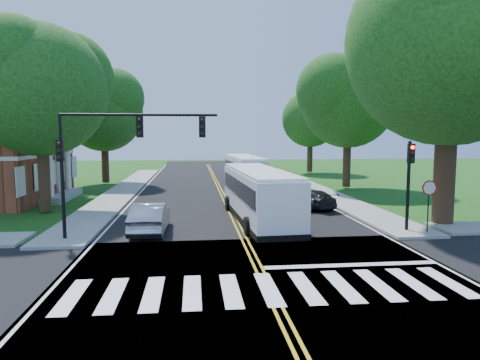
{
  "coord_description": "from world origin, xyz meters",
  "views": [
    {
      "loc": [
        -2.31,
        -13.38,
        4.85
      ],
      "look_at": [
        0.19,
        9.62,
        2.4
      ],
      "focal_mm": 32.0,
      "sensor_mm": 36.0,
      "label": 1
    }
  ],
  "objects": [
    {
      "name": "ground",
      "position": [
        0.0,
        0.0,
        0.0
      ],
      "size": [
        140.0,
        140.0,
        0.0
      ],
      "primitive_type": "plane",
      "color": "#1C4711",
      "rests_on": "ground"
    },
    {
      "name": "road",
      "position": [
        0.0,
        18.0,
        0.01
      ],
      "size": [
        14.0,
        96.0,
        0.01
      ],
      "primitive_type": "cube",
      "color": "black",
      "rests_on": "ground"
    },
    {
      "name": "cross_road",
      "position": [
        0.0,
        0.0,
        0.01
      ],
      "size": [
        60.0,
        12.0,
        0.01
      ],
      "primitive_type": "cube",
      "color": "black",
      "rests_on": "ground"
    },
    {
      "name": "center_line",
      "position": [
        0.0,
        22.0,
        0.01
      ],
      "size": [
        0.36,
        70.0,
        0.01
      ],
      "primitive_type": "cube",
      "color": "gold",
      "rests_on": "road"
    },
    {
      "name": "edge_line_w",
      "position": [
        -6.8,
        22.0,
        0.01
      ],
      "size": [
        0.12,
        70.0,
        0.01
      ],
      "primitive_type": "cube",
      "color": "silver",
      "rests_on": "road"
    },
    {
      "name": "edge_line_e",
      "position": [
        6.8,
        22.0,
        0.01
      ],
      "size": [
        0.12,
        70.0,
        0.01
      ],
      "primitive_type": "cube",
      "color": "silver",
      "rests_on": "road"
    },
    {
      "name": "crosswalk",
      "position": [
        0.0,
        -0.5,
        0.02
      ],
      "size": [
        12.6,
        3.0,
        0.01
      ],
      "primitive_type": "cube",
      "color": "silver",
      "rests_on": "road"
    },
    {
      "name": "stop_bar",
      "position": [
        3.5,
        1.6,
        0.02
      ],
      "size": [
        6.6,
        0.4,
        0.01
      ],
      "primitive_type": "cube",
      "color": "silver",
      "rests_on": "road"
    },
    {
      "name": "sidewalk_nw",
      "position": [
        -8.3,
        25.0,
        0.07
      ],
      "size": [
        2.6,
        40.0,
        0.15
      ],
      "primitive_type": "cube",
      "color": "gray",
      "rests_on": "ground"
    },
    {
      "name": "sidewalk_ne",
      "position": [
        8.3,
        25.0,
        0.07
      ],
      "size": [
        2.6,
        40.0,
        0.15
      ],
      "primitive_type": "cube",
      "color": "gray",
      "rests_on": "ground"
    },
    {
      "name": "tree_ne_big",
      "position": [
        11.0,
        8.0,
        9.62
      ],
      "size": [
        10.8,
        10.8,
        14.91
      ],
      "color": "#351E15",
      "rests_on": "ground"
    },
    {
      "name": "tree_west_near",
      "position": [
        -11.5,
        14.0,
        7.53
      ],
      "size": [
        8.0,
        8.0,
        11.4
      ],
      "color": "#351E15",
      "rests_on": "ground"
    },
    {
      "name": "tree_west_far",
      "position": [
        -11.0,
        30.0,
        7.0
      ],
      "size": [
        7.6,
        7.6,
        10.67
      ],
      "color": "#351E15",
      "rests_on": "ground"
    },
    {
      "name": "tree_east_mid",
      "position": [
        11.5,
        24.0,
        7.86
      ],
      "size": [
        8.4,
        8.4,
        11.93
      ],
      "color": "#351E15",
      "rests_on": "ground"
    },
    {
      "name": "tree_east_far",
      "position": [
        12.5,
        40.0,
        6.86
      ],
      "size": [
        7.2,
        7.2,
        10.34
      ],
      "color": "#351E15",
      "rests_on": "ground"
    },
    {
      "name": "signal_nw",
      "position": [
        -5.86,
        6.43,
        4.38
      ],
      "size": [
        7.15,
        0.46,
        5.66
      ],
      "color": "black",
      "rests_on": "ground"
    },
    {
      "name": "signal_ne",
      "position": [
        8.2,
        6.44,
        2.96
      ],
      "size": [
        0.3,
        0.46,
        4.4
      ],
      "color": "black",
      "rests_on": "ground"
    },
    {
      "name": "stop_sign",
      "position": [
        9.0,
        5.98,
        2.03
      ],
      "size": [
        0.76,
        0.08,
        2.53
      ],
      "color": "black",
      "rests_on": "ground"
    },
    {
      "name": "bus_lead",
      "position": [
        1.3,
        10.25,
        1.55
      ],
      "size": [
        3.18,
        11.38,
        2.91
      ],
      "rotation": [
        0.0,
        0.0,
        3.2
      ],
      "color": "white",
      "rests_on": "road"
    },
    {
      "name": "bus_follow",
      "position": [
        2.4,
        26.23,
        1.52
      ],
      "size": [
        3.07,
        11.18,
        2.86
      ],
      "rotation": [
        0.0,
        0.0,
        3.19
      ],
      "color": "white",
      "rests_on": "road"
    },
    {
      "name": "hatchback",
      "position": [
        -4.49,
        7.81,
        0.77
      ],
      "size": [
        1.71,
        4.61,
        1.51
      ],
      "primitive_type": "imported",
      "rotation": [
        0.0,
        0.0,
        3.12
      ],
      "color": "#AAACB1",
      "rests_on": "road"
    },
    {
      "name": "suv",
      "position": [
        5.27,
        14.48,
        0.63
      ],
      "size": [
        2.13,
        4.46,
        1.23
      ],
      "primitive_type": "imported",
      "rotation": [
        0.0,
        0.0,
        3.16
      ],
      "color": "silver",
      "rests_on": "road"
    },
    {
      "name": "dark_sedan",
      "position": [
        5.43,
        13.94,
        0.62
      ],
      "size": [
        2.8,
        4.5,
        1.22
      ],
      "primitive_type": "imported",
      "rotation": [
        0.0,
        0.0,
        3.42
      ],
      "color": "black",
      "rests_on": "road"
    }
  ]
}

